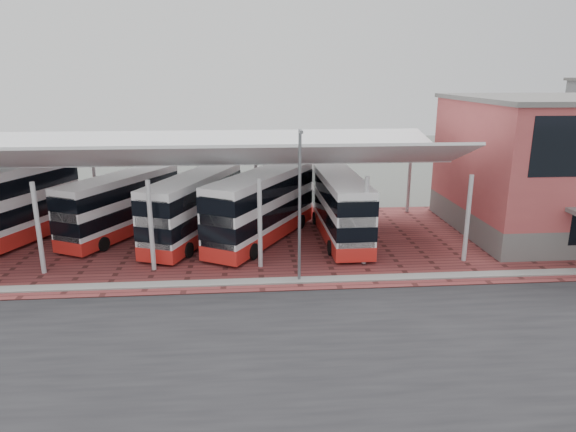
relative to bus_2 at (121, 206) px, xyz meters
name	(u,v)px	position (x,y,z in m)	size (l,w,h in m)	color
ground	(266,342)	(9.19, -15.24, -2.11)	(140.00, 140.00, 0.00)	#50544E
road	(268,355)	(9.19, -16.24, -2.10)	(120.00, 14.00, 0.02)	black
forecourt	(289,241)	(11.19, -2.24, -2.08)	(72.00, 16.00, 0.06)	brown
north_kerb	(262,282)	(9.19, -9.04, -2.04)	(120.00, 0.80, 0.14)	gray
canopy	(162,154)	(3.19, -1.31, 3.69)	(37.00, 11.63, 7.07)	silver
lamp_east	(300,202)	(11.19, -8.97, 2.25)	(0.16, 0.90, 8.07)	slate
bus_2	(121,206)	(0.00, 0.00, 0.00)	(6.64, 9.94, 4.12)	white
bus_3	(194,208)	(5.02, -1.43, 0.09)	(6.03, 10.60, 4.30)	white
bus_4	(262,207)	(9.45, -1.95, 0.19)	(7.61, 10.72, 4.50)	white
bus_5	(340,207)	(14.60, -1.92, 0.07)	(2.70, 10.37, 4.26)	white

